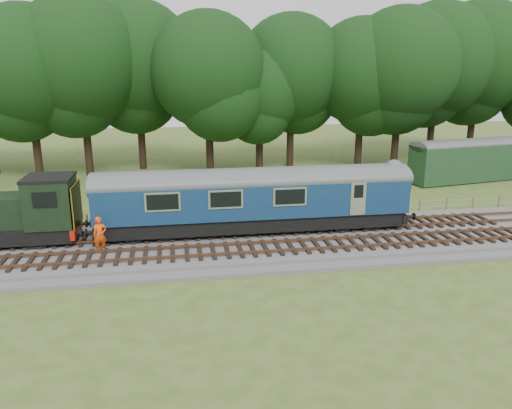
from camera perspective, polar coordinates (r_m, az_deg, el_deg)
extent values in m
plane|color=#40551F|center=(28.09, -3.71, -4.87)|extent=(120.00, 120.00, 0.00)
cube|color=#4C4C4F|center=(28.03, -3.72, -4.53)|extent=(70.00, 7.00, 0.35)
cube|color=brown|center=(28.57, -3.87, -3.48)|extent=(66.50, 0.07, 0.14)
cube|color=brown|center=(29.93, -4.14, -2.60)|extent=(66.50, 0.07, 0.14)
cube|color=brown|center=(25.76, -3.21, -5.60)|extent=(66.50, 0.07, 0.14)
cube|color=brown|center=(27.10, -3.54, -4.53)|extent=(66.50, 0.07, 0.14)
cube|color=black|center=(29.31, -0.21, -1.78)|extent=(17.46, 2.52, 0.85)
cube|color=#0E2C4E|center=(28.92, -0.21, 0.92)|extent=(18.00, 2.80, 2.05)
cube|color=gold|center=(31.68, 16.11, 0.89)|extent=(0.06, 2.74, 1.30)
cube|color=black|center=(30.85, 10.86, -1.57)|extent=(2.60, 2.00, 0.55)
cube|color=black|center=(29.07, -11.98, -2.69)|extent=(2.60, 2.00, 0.55)
cube|color=black|center=(29.32, -22.37, 0.29)|extent=(2.40, 2.55, 2.60)
cube|color=#B1190D|center=(29.50, -19.83, -2.61)|extent=(0.25, 2.60, 0.55)
cube|color=gold|center=(29.09, -19.80, 0.03)|extent=(0.06, 2.55, 2.30)
imported|color=#F74B0D|center=(27.16, -17.40, -3.34)|extent=(0.82, 0.68, 1.94)
cube|color=#1C3E23|center=(48.91, 24.61, 4.56)|extent=(14.60, 4.91, 3.24)
cube|color=#1C3E23|center=(51.52, 23.97, 4.74)|extent=(4.12, 4.12, 2.77)
cube|color=black|center=(51.30, 24.16, 6.38)|extent=(4.54, 4.54, 0.22)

